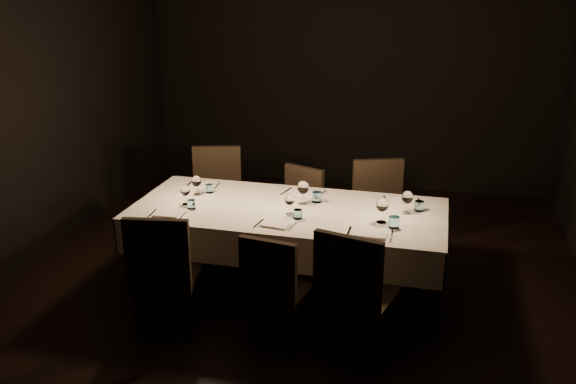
% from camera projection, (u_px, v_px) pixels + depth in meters
% --- Properties ---
extents(room, '(5.01, 6.01, 3.01)m').
position_uv_depth(room, '(288.00, 119.00, 4.68)').
color(room, black).
rests_on(room, ground).
extents(dining_table, '(2.52, 1.12, 0.76)m').
position_uv_depth(dining_table, '(288.00, 217.00, 4.95)').
color(dining_table, black).
rests_on(dining_table, ground).
extents(chair_near_left, '(0.53, 0.53, 0.97)m').
position_uv_depth(chair_near_left, '(164.00, 269.00, 4.41)').
color(chair_near_left, black).
rests_on(chair_near_left, ground).
extents(place_setting_near_left, '(0.30, 0.39, 0.17)m').
position_uv_depth(place_setting_near_left, '(181.00, 201.00, 4.90)').
color(place_setting_near_left, silver).
rests_on(place_setting_near_left, dining_table).
extents(chair_near_center, '(0.47, 0.47, 0.87)m').
position_uv_depth(chair_near_center, '(274.00, 285.00, 4.28)').
color(chair_near_center, black).
rests_on(chair_near_center, ground).
extents(place_setting_near_center, '(0.32, 0.40, 0.17)m').
position_uv_depth(place_setting_near_center, '(287.00, 210.00, 4.70)').
color(place_setting_near_center, silver).
rests_on(place_setting_near_center, dining_table).
extents(chair_near_right, '(0.57, 0.57, 0.98)m').
position_uv_depth(chair_near_right, '(353.00, 291.00, 4.09)').
color(chair_near_right, black).
rests_on(chair_near_right, ground).
extents(place_setting_near_right, '(0.36, 0.42, 0.20)m').
position_uv_depth(place_setting_near_right, '(381.00, 217.00, 4.53)').
color(place_setting_near_right, silver).
rests_on(place_setting_near_right, dining_table).
extents(chair_far_left, '(0.58, 0.58, 0.98)m').
position_uv_depth(chair_far_left, '(217.00, 193.00, 5.95)').
color(chair_far_left, black).
rests_on(chair_far_left, ground).
extents(place_setting_far_left, '(0.31, 0.39, 0.17)m').
position_uv_depth(place_setting_far_left, '(202.00, 184.00, 5.30)').
color(place_setting_far_left, silver).
rests_on(place_setting_far_left, dining_table).
extents(chair_far_center, '(0.54, 0.54, 0.87)m').
position_uv_depth(chair_far_center, '(298.00, 208.00, 5.70)').
color(chair_far_center, black).
rests_on(chair_far_center, ground).
extents(place_setting_far_center, '(0.38, 0.42, 0.20)m').
position_uv_depth(place_setting_far_center, '(306.00, 191.00, 5.08)').
color(place_setting_far_center, silver).
rests_on(place_setting_far_center, dining_table).
extents(chair_far_right, '(0.60, 0.60, 0.97)m').
position_uv_depth(chair_far_right, '(380.00, 209.00, 5.55)').
color(chair_far_right, black).
rests_on(chair_far_right, ground).
extents(place_setting_far_right, '(0.35, 0.41, 0.19)m').
position_uv_depth(place_setting_far_right, '(408.00, 201.00, 4.88)').
color(place_setting_far_right, silver).
rests_on(place_setting_far_right, dining_table).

